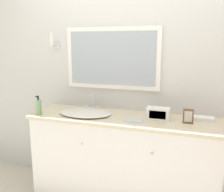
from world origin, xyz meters
The scene contains 8 objects.
wall_back centered at (0.00, 0.60, 1.28)m, with size 8.00×0.18×2.55m.
vanity_counter centered at (0.00, 0.30, 0.44)m, with size 1.84×0.54×0.87m.
sink_basin centered at (-0.39, 0.28, 0.89)m, with size 0.53×0.42×0.17m.
soap_bottle centered at (-0.82, 0.12, 0.95)m, with size 0.06×0.06×0.19m.
appliance_box centered at (0.32, 0.34, 0.93)m, with size 0.21×0.11×0.11m.
picture_frame centered at (0.59, 0.29, 0.94)m, with size 0.09×0.01×0.13m.
hand_towel_near_sink centered at (0.73, 0.43, 0.89)m, with size 0.18×0.10×0.03m.
metal_tray centered at (0.12, 0.22, 0.88)m, with size 0.16×0.13×0.01m.
Camera 1 is at (0.61, -1.92, 1.57)m, focal length 40.00 mm.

